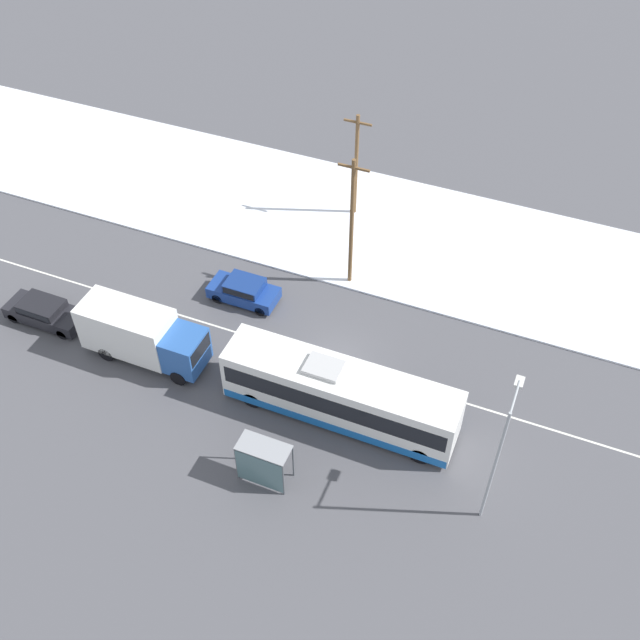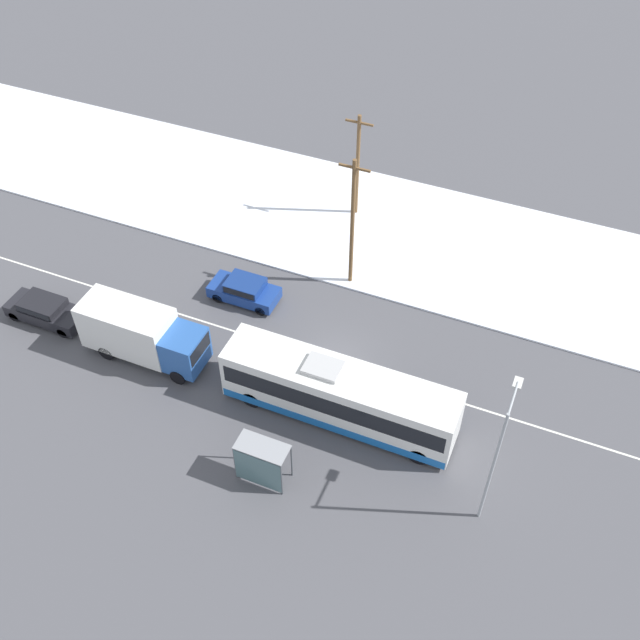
{
  "view_description": "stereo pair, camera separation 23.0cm",
  "coord_description": "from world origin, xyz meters",
  "px_view_note": "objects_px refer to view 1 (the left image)",
  "views": [
    {
      "loc": [
        9.49,
        -25.12,
        30.61
      ],
      "look_at": [
        -1.45,
        1.44,
        1.4
      ],
      "focal_mm": 42.0,
      "sensor_mm": 36.0,
      "label": 1
    },
    {
      "loc": [
        9.7,
        -25.03,
        30.61
      ],
      "look_at": [
        -1.45,
        1.44,
        1.4
      ],
      "focal_mm": 42.0,
      "sensor_mm": 36.0,
      "label": 2
    }
  ],
  "objects_px": {
    "pedestrian_at_stop": "(274,451)",
    "bus_shelter": "(262,461)",
    "box_truck": "(141,334)",
    "parked_car_near_truck": "(44,311)",
    "city_bus": "(340,394)",
    "utility_pole_snowlot": "(356,164)",
    "utility_pole_roadside": "(352,222)",
    "sedan_car": "(244,290)",
    "streetlamp": "(500,448)"
  },
  "relations": [
    {
      "from": "streetlamp",
      "to": "bus_shelter",
      "type": "bearing_deg",
      "value": -165.57
    },
    {
      "from": "parked_car_near_truck",
      "to": "bus_shelter",
      "type": "height_order",
      "value": "bus_shelter"
    },
    {
      "from": "utility_pole_roadside",
      "to": "sedan_car",
      "type": "bearing_deg",
      "value": -143.09
    },
    {
      "from": "streetlamp",
      "to": "utility_pole_snowlot",
      "type": "xyz_separation_m",
      "value": [
        -13.25,
        18.52,
        -0.9
      ]
    },
    {
      "from": "city_bus",
      "to": "utility_pole_roadside",
      "type": "relative_size",
      "value": 1.38
    },
    {
      "from": "sedan_car",
      "to": "pedestrian_at_stop",
      "type": "height_order",
      "value": "pedestrian_at_stop"
    },
    {
      "from": "bus_shelter",
      "to": "streetlamp",
      "type": "relative_size",
      "value": 0.32
    },
    {
      "from": "box_truck",
      "to": "parked_car_near_truck",
      "type": "bearing_deg",
      "value": 178.56
    },
    {
      "from": "city_bus",
      "to": "streetlamp",
      "type": "height_order",
      "value": "streetlamp"
    },
    {
      "from": "city_bus",
      "to": "utility_pole_roadside",
      "type": "distance_m",
      "value": 10.51
    },
    {
      "from": "box_truck",
      "to": "sedan_car",
      "type": "distance_m",
      "value": 6.83
    },
    {
      "from": "city_bus",
      "to": "box_truck",
      "type": "bearing_deg",
      "value": -178.64
    },
    {
      "from": "city_bus",
      "to": "bus_shelter",
      "type": "xyz_separation_m",
      "value": [
        -1.91,
        -5.01,
        -0.01
      ]
    },
    {
      "from": "parked_car_near_truck",
      "to": "bus_shelter",
      "type": "distance_m",
      "value": 16.8
    },
    {
      "from": "sedan_car",
      "to": "utility_pole_roadside",
      "type": "bearing_deg",
      "value": -143.09
    },
    {
      "from": "box_truck",
      "to": "bus_shelter",
      "type": "height_order",
      "value": "box_truck"
    },
    {
      "from": "box_truck",
      "to": "utility_pole_roadside",
      "type": "xyz_separation_m",
      "value": [
        8.17,
        9.89,
        2.75
      ]
    },
    {
      "from": "streetlamp",
      "to": "pedestrian_at_stop",
      "type": "bearing_deg",
      "value": -171.77
    },
    {
      "from": "utility_pole_roadside",
      "to": "utility_pole_snowlot",
      "type": "relative_size",
      "value": 1.18
    },
    {
      "from": "pedestrian_at_stop",
      "to": "bus_shelter",
      "type": "xyz_separation_m",
      "value": [
        -0.04,
        -1.12,
        0.7
      ]
    },
    {
      "from": "box_truck",
      "to": "pedestrian_at_stop",
      "type": "height_order",
      "value": "box_truck"
    },
    {
      "from": "city_bus",
      "to": "utility_pole_roadside",
      "type": "height_order",
      "value": "utility_pole_roadside"
    },
    {
      "from": "sedan_car",
      "to": "utility_pole_snowlot",
      "type": "xyz_separation_m",
      "value": [
        3.02,
        10.29,
        3.04
      ]
    },
    {
      "from": "box_truck",
      "to": "bus_shelter",
      "type": "distance_m",
      "value": 10.51
    },
    {
      "from": "city_bus",
      "to": "utility_pole_roadside",
      "type": "bearing_deg",
      "value": 107.94
    },
    {
      "from": "sedan_car",
      "to": "streetlamp",
      "type": "xyz_separation_m",
      "value": [
        16.27,
        -8.22,
        3.94
      ]
    },
    {
      "from": "box_truck",
      "to": "utility_pole_roadside",
      "type": "relative_size",
      "value": 0.8
    },
    {
      "from": "sedan_car",
      "to": "parked_car_near_truck",
      "type": "distance_m",
      "value": 11.34
    },
    {
      "from": "streetlamp",
      "to": "utility_pole_roadside",
      "type": "bearing_deg",
      "value": 132.68
    },
    {
      "from": "city_bus",
      "to": "pedestrian_at_stop",
      "type": "relative_size",
      "value": 7.61
    },
    {
      "from": "parked_car_near_truck",
      "to": "utility_pole_roadside",
      "type": "distance_m",
      "value": 18.12
    },
    {
      "from": "box_truck",
      "to": "parked_car_near_truck",
      "type": "xyz_separation_m",
      "value": [
        -6.66,
        0.17,
        -0.98
      ]
    },
    {
      "from": "parked_car_near_truck",
      "to": "streetlamp",
      "type": "relative_size",
      "value": 0.61
    },
    {
      "from": "city_bus",
      "to": "box_truck",
      "type": "xyz_separation_m",
      "value": [
        -11.29,
        -0.27,
        0.08
      ]
    },
    {
      "from": "parked_car_near_truck",
      "to": "streetlamp",
      "type": "xyz_separation_m",
      "value": [
        25.97,
        -2.35,
        3.96
      ]
    },
    {
      "from": "box_truck",
      "to": "city_bus",
      "type": "bearing_deg",
      "value": 1.36
    },
    {
      "from": "pedestrian_at_stop",
      "to": "utility_pole_snowlot",
      "type": "bearing_deg",
      "value": 99.57
    },
    {
      "from": "box_truck",
      "to": "bus_shelter",
      "type": "relative_size",
      "value": 2.81
    },
    {
      "from": "streetlamp",
      "to": "box_truck",
      "type": "bearing_deg",
      "value": 173.54
    },
    {
      "from": "city_bus",
      "to": "parked_car_near_truck",
      "type": "distance_m",
      "value": 17.97
    },
    {
      "from": "streetlamp",
      "to": "utility_pole_roadside",
      "type": "xyz_separation_m",
      "value": [
        -11.14,
        12.08,
        -0.23
      ]
    },
    {
      "from": "sedan_car",
      "to": "utility_pole_snowlot",
      "type": "relative_size",
      "value": 0.56
    },
    {
      "from": "utility_pole_snowlot",
      "to": "utility_pole_roadside",
      "type": "bearing_deg",
      "value": -71.86
    },
    {
      "from": "box_truck",
      "to": "sedan_car",
      "type": "height_order",
      "value": "box_truck"
    },
    {
      "from": "bus_shelter",
      "to": "parked_car_near_truck",
      "type": "bearing_deg",
      "value": 162.99
    },
    {
      "from": "bus_shelter",
      "to": "utility_pole_roadside",
      "type": "bearing_deg",
      "value": 94.73
    },
    {
      "from": "box_truck",
      "to": "utility_pole_snowlot",
      "type": "xyz_separation_m",
      "value": [
        6.06,
        16.33,
        2.08
      ]
    },
    {
      "from": "pedestrian_at_stop",
      "to": "bus_shelter",
      "type": "distance_m",
      "value": 1.33
    },
    {
      "from": "city_bus",
      "to": "sedan_car",
      "type": "bearing_deg",
      "value": 145.03
    },
    {
      "from": "sedan_car",
      "to": "parked_car_near_truck",
      "type": "height_order",
      "value": "sedan_car"
    }
  ]
}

